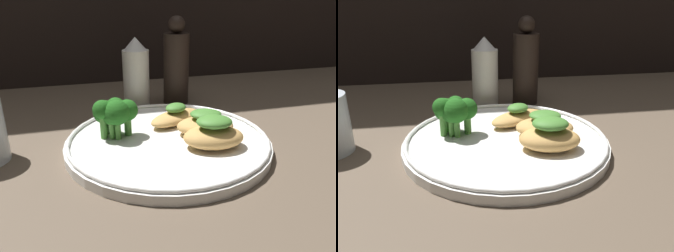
# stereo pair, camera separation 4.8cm
# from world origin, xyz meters

# --- Properties ---
(ground_plane) EXTENTS (1.80, 1.80, 0.01)m
(ground_plane) POSITION_xyz_m (0.00, 0.00, -0.01)
(ground_plane) COLOR brown
(plate) EXTENTS (0.30, 0.30, 0.02)m
(plate) POSITION_xyz_m (0.00, 0.00, 0.01)
(plate) COLOR white
(plate) RESTS_ON ground_plane
(grilled_meat_front) EXTENTS (0.09, 0.07, 0.05)m
(grilled_meat_front) POSITION_xyz_m (0.05, -0.05, 0.03)
(grilled_meat_front) COLOR tan
(grilled_meat_front) RESTS_ON plate
(grilled_meat_middle) EXTENTS (0.10, 0.07, 0.04)m
(grilled_meat_middle) POSITION_xyz_m (0.06, 0.00, 0.03)
(grilled_meat_middle) COLOR tan
(grilled_meat_middle) RESTS_ON plate
(grilled_meat_back) EXTENTS (0.11, 0.09, 0.03)m
(grilled_meat_back) POSITION_xyz_m (0.03, 0.06, 0.03)
(grilled_meat_back) COLOR tan
(grilled_meat_back) RESTS_ON plate
(broccoli_bunch) EXTENTS (0.07, 0.06, 0.06)m
(broccoli_bunch) POSITION_xyz_m (-0.08, 0.03, 0.05)
(broccoli_bunch) COLOR #4C8E38
(broccoli_bunch) RESTS_ON plate
(sauce_bottle) EXTENTS (0.05, 0.05, 0.14)m
(sauce_bottle) POSITION_xyz_m (-0.01, 0.20, 0.07)
(sauce_bottle) COLOR white
(sauce_bottle) RESTS_ON ground_plane
(pepper_grinder) EXTENTS (0.05, 0.05, 0.18)m
(pepper_grinder) POSITION_xyz_m (0.07, 0.20, 0.08)
(pepper_grinder) COLOR black
(pepper_grinder) RESTS_ON ground_plane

